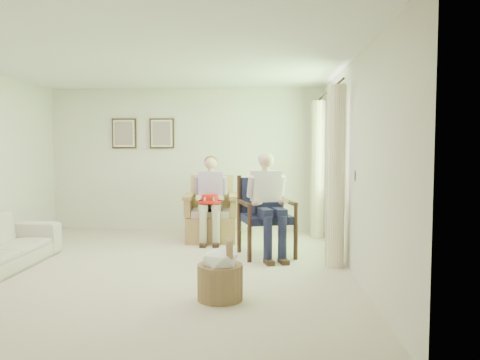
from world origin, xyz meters
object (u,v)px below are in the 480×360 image
Objects in this scene: wicker_armchair at (212,220)px; red_hat at (210,200)px; person_wicker at (210,193)px; person_dark at (267,196)px; hatbox at (220,274)px; wood_armchair at (266,213)px.

red_hat is (0.02, -0.34, 0.37)m from wicker_armchair.
person_wicker is at bearing 94.64° from red_hat.
person_dark is 2.12× the size of hatbox.
person_wicker reaches higher than hatbox.
wood_armchair is 0.80× the size of person_wicker.
hatbox is (0.43, -2.88, -0.53)m from person_wicker.
person_dark reaches higher than hatbox.
person_dark is at bearing 75.74° from hatbox.
person_dark is at bearing -43.19° from red_hat.
wood_armchair is 1.10m from red_hat.
wood_armchair is at bearing 73.79° from person_dark.
red_hat is at bearing -89.02° from person_wicker.
hatbox is (0.41, -2.67, -0.44)m from red_hat.
person_wicker is at bearing -93.66° from wicker_armchair.
wicker_armchair is 0.48m from person_wicker.
person_dark is 1.99m from hatbox.
wicker_armchair is 2.93× the size of red_hat.
wood_armchair is 3.03× the size of red_hat.
person_dark is at bearing -106.21° from wood_armchair.
wood_armchair is 1.26m from person_wicker.
wicker_armchair is 1.37m from wood_armchair.
person_dark reaches higher than wicker_armchair.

